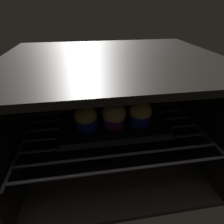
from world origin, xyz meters
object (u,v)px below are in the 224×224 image
(muffin_row0_col1, at_px, (115,115))
(muffin_row1_col1, at_px, (110,102))
(muffin_row0_col0, at_px, (86,118))
(baking_tray, at_px, (112,119))
(muffin_row1_col0, at_px, (86,103))
(muffin_row0_col2, at_px, (140,113))
(muffin_row1_col2, at_px, (134,101))

(muffin_row0_col1, xyz_separation_m, muffin_row1_col1, (-0.00, 0.08, -0.00))
(muffin_row0_col0, bearing_deg, muffin_row1_col1, 45.07)
(baking_tray, height_order, muffin_row1_col0, muffin_row1_col0)
(muffin_row0_col2, xyz_separation_m, muffin_row1_col1, (-0.08, 0.09, -0.00))
(muffin_row1_col0, height_order, muffin_row1_col1, muffin_row1_col0)
(muffin_row0_col0, relative_size, muffin_row1_col2, 0.93)
(baking_tray, xyz_separation_m, muffin_row1_col2, (0.08, 0.04, 0.04))
(muffin_row1_col2, bearing_deg, baking_tray, -154.92)
(muffin_row0_col1, distance_m, muffin_row1_col1, 0.08)
(baking_tray, bearing_deg, muffin_row0_col1, -86.35)
(muffin_row0_col2, height_order, muffin_row1_col0, muffin_row1_col0)
(muffin_row0_col0, distance_m, muffin_row1_col1, 0.12)
(muffin_row1_col1, bearing_deg, muffin_row1_col0, 178.06)
(baking_tray, bearing_deg, muffin_row1_col1, 90.61)
(muffin_row0_col0, distance_m, muffin_row1_col2, 0.18)
(baking_tray, xyz_separation_m, muffin_row0_col1, (0.00, -0.04, 0.04))
(baking_tray, xyz_separation_m, muffin_row0_col0, (-0.08, -0.04, 0.04))
(baking_tray, relative_size, muffin_row1_col1, 4.27)
(baking_tray, distance_m, muffin_row0_col0, 0.10)
(muffin_row0_col0, relative_size, muffin_row0_col2, 0.96)
(muffin_row0_col1, relative_size, muffin_row1_col0, 1.01)
(muffin_row1_col0, xyz_separation_m, muffin_row1_col2, (0.16, -0.01, -0.00))
(muffin_row1_col0, bearing_deg, muffin_row0_col1, -45.52)
(muffin_row0_col2, bearing_deg, baking_tray, 152.29)
(muffin_row0_col2, bearing_deg, muffin_row1_col2, 89.53)
(muffin_row0_col0, relative_size, muffin_row1_col0, 0.94)
(muffin_row0_col2, distance_m, muffin_row1_col0, 0.19)
(baking_tray, relative_size, muffin_row0_col0, 4.36)
(baking_tray, relative_size, muffin_row0_col2, 4.20)
(muffin_row0_col2, relative_size, muffin_row1_col2, 0.97)
(muffin_row0_col2, bearing_deg, muffin_row1_col1, 133.67)
(muffin_row0_col2, xyz_separation_m, muffin_row1_col2, (0.00, 0.08, -0.00))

